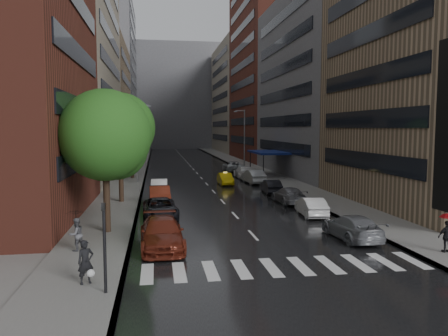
# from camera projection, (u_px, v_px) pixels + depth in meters

# --- Properties ---
(ground) EXTENTS (220.00, 220.00, 0.00)m
(ground) POSITION_uv_depth(u_px,v_px,m) (270.00, 255.00, 22.02)
(ground) COLOR gray
(ground) RESTS_ON ground
(road) EXTENTS (14.00, 140.00, 0.01)m
(road) POSITION_uv_depth(u_px,v_px,m) (191.00, 167.00, 71.21)
(road) COLOR black
(road) RESTS_ON ground
(sidewalk_left) EXTENTS (4.00, 140.00, 0.15)m
(sidewalk_left) POSITION_uv_depth(u_px,v_px,m) (135.00, 167.00, 69.83)
(sidewalk_left) COLOR gray
(sidewalk_left) RESTS_ON ground
(sidewalk_right) EXTENTS (4.00, 140.00, 0.15)m
(sidewalk_right) POSITION_uv_depth(u_px,v_px,m) (245.00, 166.00, 72.59)
(sidewalk_right) COLOR gray
(sidewalk_right) RESTS_ON ground
(crosswalk) EXTENTS (13.15, 2.80, 0.01)m
(crosswalk) POSITION_uv_depth(u_px,v_px,m) (286.00, 267.00, 20.08)
(crosswalk) COLOR silver
(crosswalk) RESTS_ON ground
(buildings_left) EXTENTS (8.00, 108.00, 38.00)m
(buildings_left) POSITION_uv_depth(u_px,v_px,m) (101.00, 73.00, 76.09)
(buildings_left) COLOR maroon
(buildings_left) RESTS_ON ground
(buildings_right) EXTENTS (8.05, 109.10, 36.00)m
(buildings_right) POSITION_uv_depth(u_px,v_px,m) (271.00, 80.00, 78.72)
(buildings_right) COLOR #937A5B
(buildings_right) RESTS_ON ground
(building_far) EXTENTS (40.00, 14.00, 32.00)m
(building_far) POSITION_uv_depth(u_px,v_px,m) (174.00, 97.00, 136.65)
(building_far) COLOR slate
(building_far) RESTS_ON ground
(tree_near) EXTENTS (5.44, 5.44, 8.68)m
(tree_near) POSITION_uv_depth(u_px,v_px,m) (105.00, 135.00, 25.74)
(tree_near) COLOR #382619
(tree_near) RESTS_ON ground
(tree_mid) EXTENTS (5.84, 5.84, 9.31)m
(tree_mid) POSITION_uv_depth(u_px,v_px,m) (120.00, 128.00, 36.46)
(tree_mid) COLOR #382619
(tree_mid) RESTS_ON ground
(tree_far) EXTENTS (4.78, 4.78, 7.62)m
(tree_far) POSITION_uv_depth(u_px,v_px,m) (132.00, 137.00, 54.20)
(tree_far) COLOR #382619
(tree_far) RESTS_ON ground
(taxi) EXTENTS (1.44, 4.00, 1.31)m
(taxi) POSITION_uv_depth(u_px,v_px,m) (225.00, 179.00, 49.05)
(taxi) COLOR yellow
(taxi) RESTS_ON ground
(parked_cars_left) EXTENTS (2.62, 23.95, 1.60)m
(parked_cars_left) POSITION_uv_depth(u_px,v_px,m) (160.00, 207.00, 31.22)
(parked_cars_left) COLOR maroon
(parked_cars_left) RESTS_ON ground
(parked_cars_right) EXTENTS (2.58, 44.32, 1.58)m
(parked_cars_right) POSITION_uv_depth(u_px,v_px,m) (261.00, 181.00, 46.51)
(parked_cars_right) COLOR slate
(parked_cars_right) RESTS_ON ground
(ped_bag_walker) EXTENTS (0.77, 0.67, 1.77)m
(ped_bag_walker) POSITION_uv_depth(u_px,v_px,m) (86.00, 263.00, 17.42)
(ped_bag_walker) COLOR black
(ped_bag_walker) RESTS_ON sidewalk_left
(ped_black_umbrella) EXTENTS (1.03, 1.03, 2.09)m
(ped_black_umbrella) POSITION_uv_depth(u_px,v_px,m) (76.00, 227.00, 22.08)
(ped_black_umbrella) COLOR #515157
(ped_black_umbrella) RESTS_ON sidewalk_left
(ped_red_umbrella) EXTENTS (0.97, 0.82, 2.01)m
(ped_red_umbrella) POSITION_uv_depth(u_px,v_px,m) (448.00, 229.00, 21.79)
(ped_red_umbrella) COLOR black
(ped_red_umbrella) RESTS_ON sidewalk_right
(traffic_light) EXTENTS (0.18, 0.15, 3.45)m
(traffic_light) POSITION_uv_depth(u_px,v_px,m) (104.00, 239.00, 16.35)
(traffic_light) COLOR black
(traffic_light) RESTS_ON sidewalk_left
(street_lamp_left) EXTENTS (1.74, 0.22, 9.00)m
(street_lamp_left) POSITION_uv_depth(u_px,v_px,m) (138.00, 141.00, 49.90)
(street_lamp_left) COLOR gray
(street_lamp_left) RESTS_ON sidewalk_left
(street_lamp_right) EXTENTS (1.74, 0.22, 9.00)m
(street_lamp_right) POSITION_uv_depth(u_px,v_px,m) (244.00, 137.00, 67.03)
(street_lamp_right) COLOR gray
(street_lamp_right) RESTS_ON sidewalk_right
(awning) EXTENTS (4.00, 8.00, 3.12)m
(awning) POSITION_uv_depth(u_px,v_px,m) (268.00, 152.00, 57.54)
(awning) COLOR navy
(awning) RESTS_ON sidewalk_right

